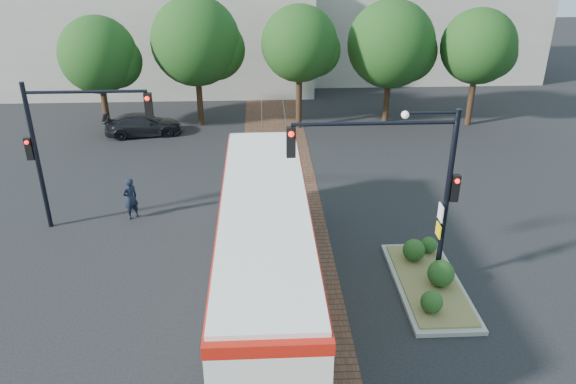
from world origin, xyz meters
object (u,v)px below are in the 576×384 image
traffic_island (429,277)px  signal_pole_main (411,173)px  signal_pole_left (63,137)px  officer (130,198)px  parked_car (143,125)px  city_bus (265,243)px

traffic_island → signal_pole_main: signal_pole_main is taller
signal_pole_left → officer: 3.67m
traffic_island → parked_car: 20.28m
signal_pole_main → signal_pole_left: size_ratio=1.00×
city_bus → officer: (-5.55, 5.66, -1.04)m
traffic_island → parked_car: parked_car is taller
city_bus → officer: 8.00m
traffic_island → signal_pole_main: (-0.96, 0.09, 3.83)m
city_bus → parked_car: (-6.98, 16.13, -1.31)m
traffic_island → officer: (-11.11, 5.48, 0.57)m
traffic_island → signal_pole_left: bearing=159.6°
signal_pole_left → officer: bearing=15.8°
officer → parked_car: 10.56m
signal_pole_main → parked_car: bearing=126.1°
city_bus → signal_pole_main: signal_pole_main is taller
city_bus → signal_pole_main: 5.11m
signal_pole_left → parked_car: 11.53m
traffic_island → signal_pole_left: 14.50m
city_bus → traffic_island: (5.56, 0.18, -1.62)m
signal_pole_left → city_bus: bearing=-33.6°
traffic_island → signal_pole_main: 3.95m
traffic_island → officer: bearing=153.7°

